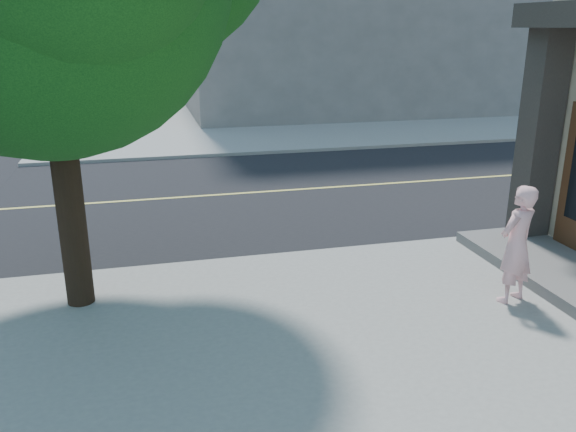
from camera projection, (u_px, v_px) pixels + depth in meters
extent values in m
cube|color=black|center=(29.00, 208.00, 13.69)|extent=(140.00, 9.00, 0.01)
cube|color=gray|center=(340.00, 102.00, 32.48)|extent=(29.00, 25.00, 0.12)
cube|color=slate|center=(563.00, 273.00, 9.56)|extent=(1.60, 4.00, 0.18)
cube|color=#35302B|center=(539.00, 132.00, 10.63)|extent=(0.55, 0.55, 4.20)
imported|color=#FAB5B9|center=(517.00, 245.00, 8.54)|extent=(0.76, 0.63, 1.78)
cylinder|color=black|center=(66.00, 173.00, 8.16)|extent=(0.40, 0.40, 3.96)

